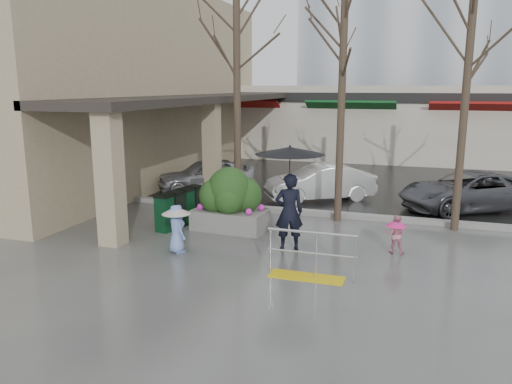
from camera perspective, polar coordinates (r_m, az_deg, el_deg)
The scene contains 20 objects.
ground at distance 12.19m, azimuth 0.98°, elevation -7.04°, with size 120.00×120.00×0.00m, color #51514F.
street_asphalt at distance 33.43m, azimuth 12.17°, elevation 4.92°, with size 120.00×36.00×0.01m, color black.
curb at distance 15.88m, azimuth 5.23°, elevation -2.27°, with size 120.00×0.30×0.15m, color gray.
near_building at distance 22.69m, azimuth -15.32°, elevation 11.66°, with size 6.00×18.00×8.00m, color tan.
canopy_slab at distance 20.70m, azimuth -5.30°, elevation 10.99°, with size 2.80×18.00×0.25m, color #2D2823.
pillar_front at distance 12.98m, azimuth -16.37°, elevation 1.64°, with size 0.55×0.55×3.50m, color tan.
pillar_back at distance 18.64m, azimuth -5.08°, elevation 5.10°, with size 0.55×0.55×3.50m, color tan.
storefront_row at distance 29.08m, azimuth 15.45°, elevation 7.72°, with size 34.00×6.74×4.00m.
handrail at distance 10.65m, azimuth 6.14°, elevation -7.83°, with size 1.90×0.50×1.03m.
tree_west at distance 15.61m, azimuth -2.21°, elevation 16.07°, with size 3.20×3.20×6.80m.
tree_midwest at distance 14.83m, azimuth 9.99°, elevation 16.70°, with size 3.20×3.20×7.00m.
tree_mideast at distance 14.69m, azimuth 23.20°, elevation 14.52°, with size 3.20×3.20×6.50m.
woman at distance 12.10m, azimuth 3.84°, elevation 0.88°, with size 1.70×1.70×2.60m.
child_pink at distance 12.53m, azimuth 15.68°, elevation -4.37°, with size 0.51×0.51×0.95m.
child_blue at distance 12.21m, azimuth -9.07°, elevation -3.65°, with size 0.70×0.70×1.20m.
planter at distance 13.95m, azimuth -2.98°, elevation -0.94°, with size 2.12×1.24×1.79m.
news_boxes at distance 14.63m, azimuth -8.62°, elevation -1.78°, with size 0.77×1.92×1.05m.
car_a at distance 19.33m, azimuth -5.72°, elevation 1.98°, with size 1.49×3.70×1.26m, color #A5A5A9.
car_b at distance 17.83m, azimuth 7.33°, elevation 1.09°, with size 1.33×3.82×1.26m, color white.
car_c at distance 17.65m, azimuth 23.16°, elevation 0.10°, with size 2.09×4.53×1.26m, color #525459.
Camera 1 is at (3.37, -11.02, 3.98)m, focal length 35.00 mm.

